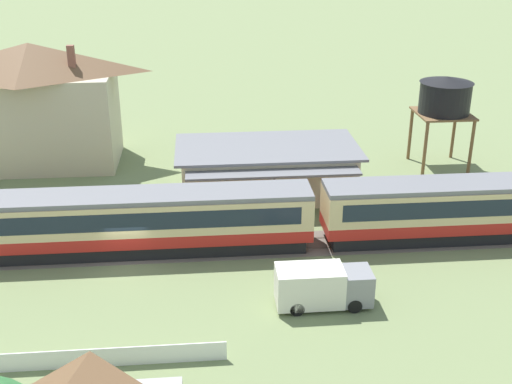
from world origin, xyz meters
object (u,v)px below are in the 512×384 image
object	(u,v)px
station_house_brown_roof	(36,103)
water_tower	(445,97)
station_building	(267,169)
delivery_truck_grey	(322,286)
passenger_train	(153,219)

from	to	relation	value
station_house_brown_roof	water_tower	bearing A→B (deg)	-6.34
station_building	station_house_brown_roof	distance (m)	20.99
station_house_brown_roof	delivery_truck_grey	xyz separation A→B (m)	(20.28, -24.53, -4.19)
passenger_train	water_tower	world-z (taller)	water_tower
station_house_brown_roof	water_tower	distance (m)	34.60
station_house_brown_roof	delivery_truck_grey	world-z (taller)	station_house_brown_roof
station_building	delivery_truck_grey	world-z (taller)	station_building
water_tower	station_building	bearing A→B (deg)	-163.74
passenger_train	water_tower	size ratio (longest dim) A/B	8.19
passenger_train	delivery_truck_grey	bearing A→B (deg)	-37.29
station_house_brown_roof	delivery_truck_grey	distance (m)	32.10
station_house_brown_roof	water_tower	size ratio (longest dim) A/B	1.80
passenger_train	station_house_brown_roof	distance (m)	20.47
passenger_train	water_tower	xyz separation A→B (m)	(23.73, 13.37, 3.93)
station_house_brown_roof	passenger_train	bearing A→B (deg)	-58.21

